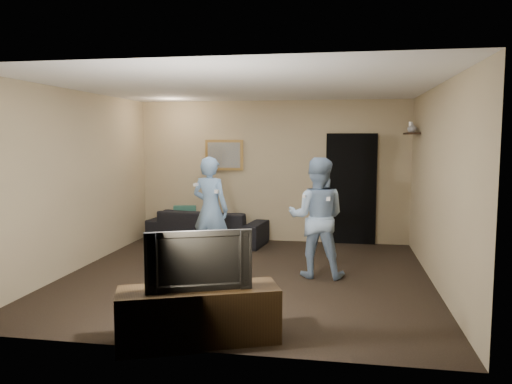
% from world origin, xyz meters
% --- Properties ---
extents(ground, '(5.00, 5.00, 0.00)m').
position_xyz_m(ground, '(0.00, 0.00, 0.00)').
color(ground, black).
rests_on(ground, ground).
extents(ceiling, '(5.00, 5.00, 0.04)m').
position_xyz_m(ceiling, '(0.00, 0.00, 2.60)').
color(ceiling, silver).
rests_on(ceiling, wall_back).
extents(wall_back, '(5.00, 0.04, 2.60)m').
position_xyz_m(wall_back, '(0.00, 2.50, 1.30)').
color(wall_back, tan).
rests_on(wall_back, ground).
extents(wall_front, '(5.00, 0.04, 2.60)m').
position_xyz_m(wall_front, '(0.00, -2.50, 1.30)').
color(wall_front, tan).
rests_on(wall_front, ground).
extents(wall_left, '(0.04, 5.00, 2.60)m').
position_xyz_m(wall_left, '(-2.50, 0.00, 1.30)').
color(wall_left, tan).
rests_on(wall_left, ground).
extents(wall_right, '(0.04, 5.00, 2.60)m').
position_xyz_m(wall_right, '(2.50, 0.00, 1.30)').
color(wall_right, tan).
rests_on(wall_right, ground).
extents(sofa, '(2.21, 1.10, 0.62)m').
position_xyz_m(sofa, '(-1.12, 2.04, 0.31)').
color(sofa, black).
rests_on(sofa, ground).
extents(throw_pillow, '(0.42, 0.21, 0.41)m').
position_xyz_m(throw_pillow, '(-1.55, 2.04, 0.48)').
color(throw_pillow, '#17473D').
rests_on(throw_pillow, sofa).
extents(painting_frame, '(0.72, 0.05, 0.57)m').
position_xyz_m(painting_frame, '(-0.90, 2.48, 1.60)').
color(painting_frame, olive).
rests_on(painting_frame, wall_back).
extents(painting_canvas, '(0.62, 0.01, 0.47)m').
position_xyz_m(painting_canvas, '(-0.90, 2.45, 1.60)').
color(painting_canvas, slate).
rests_on(painting_canvas, painting_frame).
extents(doorway, '(0.90, 0.06, 2.00)m').
position_xyz_m(doorway, '(1.45, 2.47, 1.00)').
color(doorway, black).
rests_on(doorway, ground).
extents(light_switch, '(0.08, 0.02, 0.12)m').
position_xyz_m(light_switch, '(0.85, 2.48, 1.30)').
color(light_switch, silver).
rests_on(light_switch, wall_back).
extents(wall_shelf, '(0.20, 0.60, 0.03)m').
position_xyz_m(wall_shelf, '(2.39, 1.80, 1.99)').
color(wall_shelf, black).
rests_on(wall_shelf, wall_right).
extents(shelf_vase, '(0.19, 0.19, 0.16)m').
position_xyz_m(shelf_vase, '(2.39, 1.75, 2.08)').
color(shelf_vase, '#A1A1A5').
rests_on(shelf_vase, wall_shelf).
extents(shelf_figurine, '(0.06, 0.06, 0.18)m').
position_xyz_m(shelf_figurine, '(2.39, 1.97, 2.09)').
color(shelf_figurine, silver).
rests_on(shelf_figurine, wall_shelf).
extents(tv_console, '(1.57, 0.99, 0.53)m').
position_xyz_m(tv_console, '(-0.02, -2.28, 0.25)').
color(tv_console, black).
rests_on(tv_console, ground).
extents(television, '(0.96, 0.47, 0.56)m').
position_xyz_m(television, '(-0.02, -2.28, 0.80)').
color(television, black).
rests_on(television, tv_console).
extents(wii_player_left, '(0.68, 0.56, 1.63)m').
position_xyz_m(wii_player_left, '(-0.71, 0.76, 0.82)').
color(wii_player_left, '#7097C3').
rests_on(wii_player_left, ground).
extents(wii_player_right, '(0.82, 0.65, 1.65)m').
position_xyz_m(wii_player_right, '(0.96, 0.18, 0.83)').
color(wii_player_right, '#84A0C0').
rests_on(wii_player_right, ground).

